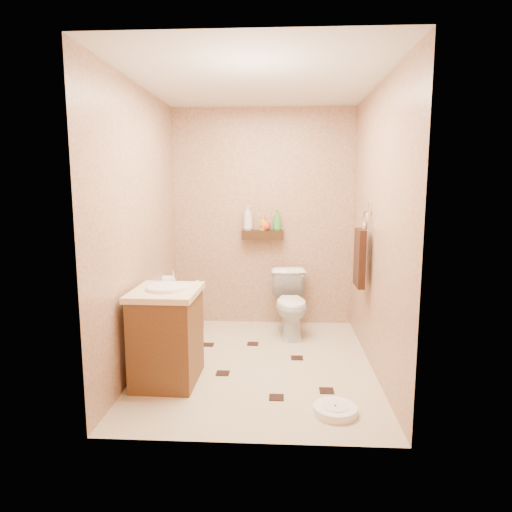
{
  "coord_description": "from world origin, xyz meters",
  "views": [
    {
      "loc": [
        0.2,
        -3.83,
        1.58
      ],
      "look_at": [
        -0.02,
        0.25,
        0.93
      ],
      "focal_mm": 32.0,
      "sensor_mm": 36.0,
      "label": 1
    }
  ],
  "objects": [
    {
      "name": "floor_accents",
      "position": [
        0.04,
        -0.04,
        0.0
      ],
      "size": [
        1.18,
        1.25,
        0.01
      ],
      "color": "black",
      "rests_on": "ground"
    },
    {
      "name": "towel_ring",
      "position": [
        0.91,
        0.25,
        0.95
      ],
      "size": [
        0.12,
        0.3,
        0.76
      ],
      "color": "silver",
      "rests_on": "wall_right"
    },
    {
      "name": "ground",
      "position": [
        0.0,
        0.0,
        0.0
      ],
      "size": [
        2.5,
        2.5,
        0.0
      ],
      "primitive_type": "plane",
      "color": "beige",
      "rests_on": "ground"
    },
    {
      "name": "vanity",
      "position": [
        -0.7,
        -0.38,
        0.39
      ],
      "size": [
        0.52,
        0.63,
        0.88
      ],
      "rotation": [
        0.0,
        0.0,
        -0.02
      ],
      "color": "brown",
      "rests_on": "ground"
    },
    {
      "name": "wall_front",
      "position": [
        0.0,
        -1.25,
        1.2
      ],
      "size": [
        2.0,
        0.04,
        2.4
      ],
      "primitive_type": "cube",
      "color": "tan",
      "rests_on": "ground"
    },
    {
      "name": "bottle_c",
      "position": [
        0.03,
        1.17,
        1.14
      ],
      "size": [
        0.16,
        0.16,
        0.15
      ],
      "primitive_type": "imported",
      "rotation": [
        0.0,
        0.0,
        5.64
      ],
      "color": "red",
      "rests_on": "wall_shelf"
    },
    {
      "name": "bottle_a",
      "position": [
        -0.16,
        1.17,
        1.21
      ],
      "size": [
        0.15,
        0.15,
        0.28
      ],
      "primitive_type": "imported",
      "rotation": [
        0.0,
        0.0,
        1.1
      ],
      "color": "beige",
      "rests_on": "wall_shelf"
    },
    {
      "name": "toilet",
      "position": [
        0.31,
        0.83,
        0.33
      ],
      "size": [
        0.43,
        0.69,
        0.67
      ],
      "primitive_type": "imported",
      "rotation": [
        0.0,
        0.0,
        0.1
      ],
      "color": "white",
      "rests_on": "ground"
    },
    {
      "name": "wall_shelf",
      "position": [
        0.0,
        1.17,
        1.02
      ],
      "size": [
        0.46,
        0.14,
        0.1
      ],
      "primitive_type": "cube",
      "color": "#3B2310",
      "rests_on": "wall_back"
    },
    {
      "name": "toilet_paper",
      "position": [
        -0.94,
        0.65,
        0.6
      ],
      "size": [
        0.12,
        0.11,
        0.12
      ],
      "color": "white",
      "rests_on": "wall_left"
    },
    {
      "name": "bottle_d",
      "position": [
        0.16,
        1.17,
        1.18
      ],
      "size": [
        0.09,
        0.09,
        0.23
      ],
      "primitive_type": "imported",
      "rotation": [
        0.0,
        0.0,
        3.12
      ],
      "color": "green",
      "rests_on": "wall_shelf"
    },
    {
      "name": "bottle_b",
      "position": [
        0.01,
        1.17,
        1.15
      ],
      "size": [
        0.1,
        0.1,
        0.16
      ],
      "primitive_type": "imported",
      "rotation": [
        0.0,
        0.0,
        2.17
      ],
      "color": "gold",
      "rests_on": "wall_shelf"
    },
    {
      "name": "toilet_brush",
      "position": [
        -0.71,
        0.99,
        0.19
      ],
      "size": [
        0.12,
        0.12,
        0.54
      ],
      "color": "#19655D",
      "rests_on": "ground"
    },
    {
      "name": "ceiling",
      "position": [
        0.0,
        0.0,
        2.4
      ],
      "size": [
        2.0,
        2.5,
        0.02
      ],
      "primitive_type": "cube",
      "color": "silver",
      "rests_on": "wall_back"
    },
    {
      "name": "wall_left",
      "position": [
        -1.0,
        0.0,
        1.2
      ],
      "size": [
        0.04,
        2.5,
        2.4
      ],
      "primitive_type": "cube",
      "color": "tan",
      "rests_on": "ground"
    },
    {
      "name": "wall_back",
      "position": [
        0.0,
        1.25,
        1.2
      ],
      "size": [
        2.0,
        0.04,
        2.4
      ],
      "primitive_type": "cube",
      "color": "tan",
      "rests_on": "ground"
    },
    {
      "name": "bathroom_scale",
      "position": [
        0.59,
        -0.86,
        0.03
      ],
      "size": [
        0.31,
        0.31,
        0.06
      ],
      "rotation": [
        0.0,
        0.0,
        -0.04
      ],
      "color": "white",
      "rests_on": "ground"
    },
    {
      "name": "wall_right",
      "position": [
        1.0,
        0.0,
        1.2
      ],
      "size": [
        0.04,
        2.5,
        2.4
      ],
      "primitive_type": "cube",
      "color": "tan",
      "rests_on": "ground"
    }
  ]
}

